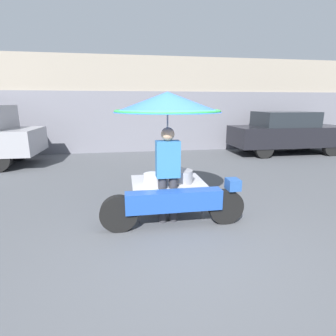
# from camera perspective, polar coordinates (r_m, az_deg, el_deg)

# --- Properties ---
(ground_plane) EXTENTS (36.00, 36.00, 0.00)m
(ground_plane) POSITION_cam_1_polar(r_m,az_deg,el_deg) (3.88, 3.71, -16.28)
(ground_plane) COLOR #4C4F54
(shopfront_building) EXTENTS (28.00, 2.06, 3.73)m
(shopfront_building) POSITION_cam_1_polar(r_m,az_deg,el_deg) (11.75, -5.76, 13.44)
(shopfront_building) COLOR gray
(shopfront_building) RESTS_ON ground
(vendor_motorcycle_cart) EXTENTS (2.32, 1.82, 2.14)m
(vendor_motorcycle_cart) POSITION_cam_1_polar(r_m,az_deg,el_deg) (4.45, 0.16, 9.83)
(vendor_motorcycle_cart) COLOR black
(vendor_motorcycle_cart) RESTS_ON ground
(vendor_person) EXTENTS (0.38, 0.22, 1.59)m
(vendor_person) POSITION_cam_1_polar(r_m,az_deg,el_deg) (4.24, -0.05, -0.60)
(vendor_person) COLOR #2D2D33
(vendor_person) RESTS_ON ground
(parked_car) EXTENTS (4.43, 1.68, 1.63)m
(parked_car) POSITION_cam_1_polar(r_m,az_deg,el_deg) (11.30, 24.53, 7.06)
(parked_car) COLOR black
(parked_car) RESTS_ON ground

